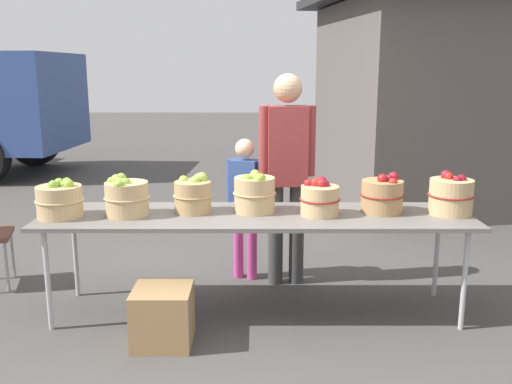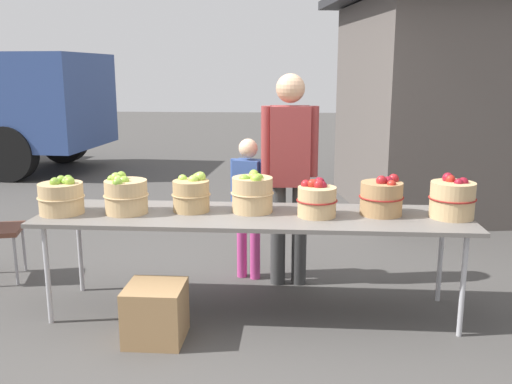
% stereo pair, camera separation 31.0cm
% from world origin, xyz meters
% --- Properties ---
extents(ground_plane, '(40.00, 40.00, 0.00)m').
position_xyz_m(ground_plane, '(0.00, 0.00, 0.00)').
color(ground_plane, '#474442').
extents(market_table, '(3.10, 0.76, 0.75)m').
position_xyz_m(market_table, '(0.00, 0.00, 0.72)').
color(market_table, slate).
rests_on(market_table, ground).
extents(apple_basket_green_0, '(0.34, 0.34, 0.28)m').
position_xyz_m(apple_basket_green_0, '(-1.39, -0.07, 0.87)').
color(apple_basket_green_0, tan).
rests_on(apple_basket_green_0, market_table).
extents(apple_basket_green_1, '(0.33, 0.33, 0.30)m').
position_xyz_m(apple_basket_green_1, '(-0.93, -0.03, 0.88)').
color(apple_basket_green_1, tan).
rests_on(apple_basket_green_1, market_table).
extents(apple_basket_green_2, '(0.29, 0.29, 0.29)m').
position_xyz_m(apple_basket_green_2, '(-0.46, 0.07, 0.88)').
color(apple_basket_green_2, tan).
rests_on(apple_basket_green_2, market_table).
extents(apple_basket_green_3, '(0.32, 0.32, 0.30)m').
position_xyz_m(apple_basket_green_3, '(-0.01, 0.08, 0.89)').
color(apple_basket_green_3, tan).
rests_on(apple_basket_green_3, market_table).
extents(apple_basket_red_0, '(0.29, 0.29, 0.27)m').
position_xyz_m(apple_basket_red_0, '(0.46, -0.01, 0.87)').
color(apple_basket_red_0, tan).
rests_on(apple_basket_red_0, market_table).
extents(apple_basket_red_1, '(0.32, 0.32, 0.29)m').
position_xyz_m(apple_basket_red_1, '(0.92, 0.06, 0.88)').
color(apple_basket_red_1, '#A87F51').
rests_on(apple_basket_red_1, market_table).
extents(apple_basket_red_2, '(0.33, 0.33, 0.31)m').
position_xyz_m(apple_basket_red_2, '(1.41, 0.01, 0.89)').
color(apple_basket_red_2, tan).
rests_on(apple_basket_red_2, market_table).
extents(vendor_adult, '(0.46, 0.25, 1.75)m').
position_xyz_m(vendor_adult, '(0.25, 0.58, 1.03)').
color(vendor_adult, '#3F3F3F').
rests_on(vendor_adult, ground).
extents(child_customer, '(0.31, 0.22, 1.22)m').
position_xyz_m(child_customer, '(-0.09, 0.69, 0.72)').
color(child_customer, '#CC3F8C').
rests_on(child_customer, ground).
extents(food_kiosk, '(3.94, 3.46, 2.74)m').
position_xyz_m(food_kiosk, '(2.56, 3.53, 1.38)').
color(food_kiosk, '#59514C').
rests_on(food_kiosk, ground).
extents(produce_crate, '(0.38, 0.38, 0.38)m').
position_xyz_m(produce_crate, '(-0.61, -0.50, 0.19)').
color(produce_crate, '#A87F51').
rests_on(produce_crate, ground).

